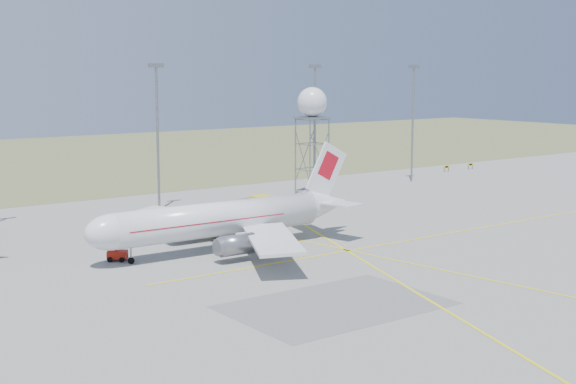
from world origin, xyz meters
TOP-DOWN VIEW (x-y plane):
  - grass_strip at (0.00, 140.00)m, footprint 400.00×120.00m
  - mast_b at (-10.00, 66.00)m, footprint 2.20×0.50m
  - mast_c at (18.00, 66.00)m, footprint 2.20×0.50m
  - mast_d at (40.00, 66.00)m, footprint 2.20×0.50m
  - taxi_sign_near at (55.60, 72.00)m, footprint 1.60×0.17m
  - taxi_sign_far at (62.60, 72.00)m, footprint 1.60×0.17m
  - airliner_main at (-16.61, 38.37)m, footprint 32.94×32.05m
  - radar_tower at (16.35, 64.60)m, footprint 4.69×4.69m
  - fire_truck at (-8.13, 46.11)m, footprint 10.18×5.80m
  - baggage_tug at (-27.99, 40.62)m, footprint 2.37×2.35m

SIDE VIEW (x-z plane):
  - grass_strip at x=0.00m, z-range 0.00..0.03m
  - baggage_tug at x=-27.99m, z-range -0.18..1.33m
  - taxi_sign_near at x=55.60m, z-range 0.29..1.49m
  - taxi_sign_far at x=62.60m, z-range 0.29..1.49m
  - fire_truck at x=-8.13m, z-range -0.08..3.79m
  - airliner_main at x=-16.61m, z-range -2.17..9.04m
  - radar_tower at x=16.35m, z-range 1.04..18.01m
  - mast_b at x=-10.00m, z-range 1.82..22.32m
  - mast_c at x=18.00m, z-range 1.82..22.32m
  - mast_d at x=40.00m, z-range 1.82..22.32m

